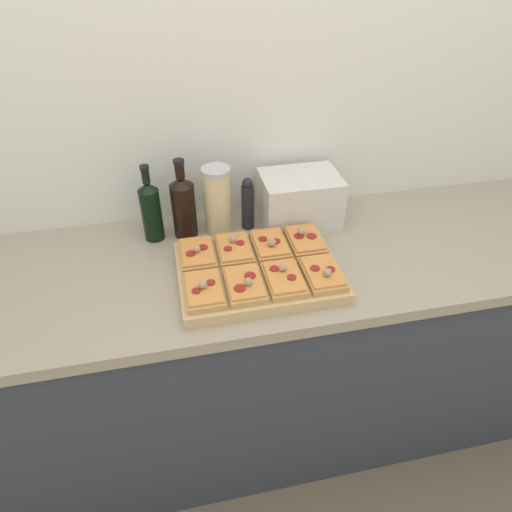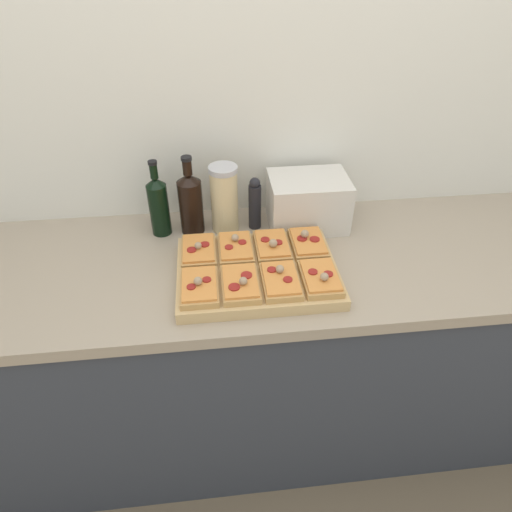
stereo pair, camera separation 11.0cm
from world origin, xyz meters
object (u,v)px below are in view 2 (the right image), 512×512
object	(u,v)px
olive_oil_bottle	(159,205)
grain_jar_tall	(224,199)
cutting_board	(257,272)
pepper_mill	(255,203)
toaster_oven	(308,202)
wine_bottle	(191,202)

from	to	relation	value
olive_oil_bottle	grain_jar_tall	world-z (taller)	olive_oil_bottle
cutting_board	pepper_mill	xyz separation A→B (m)	(0.02, 0.28, 0.08)
grain_jar_tall	pepper_mill	world-z (taller)	grain_jar_tall
grain_jar_tall	toaster_oven	bearing A→B (deg)	-0.17
olive_oil_bottle	pepper_mill	xyz separation A→B (m)	(0.33, 0.00, -0.02)
wine_bottle	pepper_mill	xyz separation A→B (m)	(0.22, 0.00, -0.02)
olive_oil_bottle	pepper_mill	bearing A→B (deg)	0.00
cutting_board	wine_bottle	distance (m)	0.36
pepper_mill	toaster_oven	xyz separation A→B (m)	(0.19, -0.00, -0.00)
cutting_board	pepper_mill	world-z (taller)	pepper_mill
olive_oil_bottle	wine_bottle	bearing A→B (deg)	0.00
grain_jar_tall	pepper_mill	bearing A→B (deg)	0.00
pepper_mill	toaster_oven	distance (m)	0.19
cutting_board	olive_oil_bottle	size ratio (longest dim) A/B	1.79
pepper_mill	grain_jar_tall	bearing A→B (deg)	180.00
grain_jar_tall	toaster_oven	xyz separation A→B (m)	(0.29, -0.00, -0.03)
cutting_board	grain_jar_tall	world-z (taller)	grain_jar_tall
olive_oil_bottle	grain_jar_tall	xyz separation A→B (m)	(0.22, 0.00, 0.01)
olive_oil_bottle	toaster_oven	xyz separation A→B (m)	(0.52, -0.00, -0.02)
pepper_mill	cutting_board	bearing A→B (deg)	-94.94
cutting_board	olive_oil_bottle	xyz separation A→B (m)	(-0.30, 0.28, 0.09)
wine_bottle	olive_oil_bottle	bearing A→B (deg)	180.00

